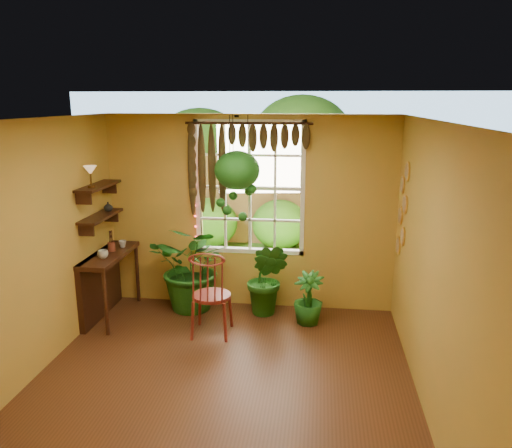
{
  "coord_description": "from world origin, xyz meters",
  "views": [
    {
      "loc": [
        0.96,
        -4.43,
        2.87
      ],
      "look_at": [
        0.23,
        1.15,
        1.47
      ],
      "focal_mm": 35.0,
      "sensor_mm": 36.0,
      "label": 1
    }
  ],
  "objects": [
    {
      "name": "ceiling",
      "position": [
        0.0,
        0.0,
        2.7
      ],
      "size": [
        4.5,
        4.5,
        0.0
      ],
      "primitive_type": "plane",
      "rotation": [
        3.14,
        0.0,
        0.0
      ],
      "color": "white",
      "rests_on": "wall_back"
    },
    {
      "name": "hanging_basket",
      "position": [
        -0.11,
        1.9,
        1.92
      ],
      "size": [
        0.59,
        0.59,
        1.36
      ],
      "color": "black",
      "rests_on": "ceiling"
    },
    {
      "name": "potted_plant_mid",
      "position": [
        0.29,
        1.92,
        0.52
      ],
      "size": [
        0.69,
        0.63,
        1.03
      ],
      "primitive_type": "imported",
      "rotation": [
        0.0,
        0.0,
        -0.35
      ],
      "color": "#144B15",
      "rests_on": "floor"
    },
    {
      "name": "wall_plates",
      "position": [
        1.98,
        1.79,
        1.55
      ],
      "size": [
        0.04,
        0.32,
        1.1
      ],
      "primitive_type": null,
      "color": "#FFF1D0",
      "rests_on": "wall_right"
    },
    {
      "name": "backyard",
      "position": [
        0.24,
        6.87,
        1.28
      ],
      "size": [
        14.0,
        10.0,
        12.0
      ],
      "color": "#2A5919",
      "rests_on": "ground"
    },
    {
      "name": "tiffany_lamp",
      "position": [
        -1.86,
        1.37,
        2.02
      ],
      "size": [
        0.16,
        0.16,
        0.27
      ],
      "color": "brown",
      "rests_on": "shelf_upper"
    },
    {
      "name": "shelf_lower",
      "position": [
        -1.88,
        1.6,
        1.4
      ],
      "size": [
        0.25,
        0.9,
        0.04
      ],
      "primitive_type": "cube",
      "color": "#331B0E",
      "rests_on": "wall_left"
    },
    {
      "name": "brush_jar",
      "position": [
        -1.8,
        1.69,
        1.04
      ],
      "size": [
        0.1,
        0.1,
        0.36
      ],
      "color": "brown",
      "rests_on": "counter_ledge"
    },
    {
      "name": "windsor_chair",
      "position": [
        -0.34,
        1.22,
        0.37
      ],
      "size": [
        0.49,
        0.52,
        1.29
      ],
      "rotation": [
        0.0,
        0.0,
        0.01
      ],
      "color": "maroon",
      "rests_on": "floor"
    },
    {
      "name": "potted_plant_right",
      "position": [
        0.85,
        1.71,
        0.35
      ],
      "size": [
        0.51,
        0.51,
        0.7
      ],
      "primitive_type": "imported",
      "rotation": [
        0.0,
        0.0,
        -0.35
      ],
      "color": "#144B15",
      "rests_on": "floor"
    },
    {
      "name": "wall_right",
      "position": [
        2.0,
        0.0,
        1.35
      ],
      "size": [
        0.0,
        4.5,
        4.5
      ],
      "primitive_type": "plane",
      "rotation": [
        1.57,
        0.0,
        -1.57
      ],
      "color": "gold",
      "rests_on": "floor"
    },
    {
      "name": "cup_b",
      "position": [
        -1.72,
        1.88,
        0.95
      ],
      "size": [
        0.13,
        0.13,
        0.1
      ],
      "primitive_type": "imported",
      "rotation": [
        0.0,
        0.0,
        -0.36
      ],
      "color": "beige",
      "rests_on": "counter_ledge"
    },
    {
      "name": "window",
      "position": [
        0.0,
        2.28,
        1.7
      ],
      "size": [
        1.52,
        0.1,
        1.86
      ],
      "color": "white",
      "rests_on": "wall_back"
    },
    {
      "name": "cup_a",
      "position": [
        -1.78,
        1.38,
        0.95
      ],
      "size": [
        0.17,
        0.17,
        0.11
      ],
      "primitive_type": "imported",
      "rotation": [
        0.0,
        0.0,
        -0.28
      ],
      "color": "silver",
      "rests_on": "counter_ledge"
    },
    {
      "name": "counter_ledge",
      "position": [
        -1.91,
        1.6,
        0.55
      ],
      "size": [
        0.4,
        1.2,
        0.9
      ],
      "color": "#331B0E",
      "rests_on": "floor"
    },
    {
      "name": "floor",
      "position": [
        0.0,
        0.0,
        0.0
      ],
      "size": [
        4.5,
        4.5,
        0.0
      ],
      "primitive_type": "plane",
      "color": "#552D18",
      "rests_on": "ground"
    },
    {
      "name": "shelf_vase",
      "position": [
        -1.87,
        1.84,
        1.48
      ],
      "size": [
        0.15,
        0.15,
        0.13
      ],
      "primitive_type": "imported",
      "rotation": [
        0.0,
        0.0,
        0.3
      ],
      "color": "#B2AD99",
      "rests_on": "shelf_lower"
    },
    {
      "name": "string_lights",
      "position": [
        -0.76,
        2.19,
        1.75
      ],
      "size": [
        0.03,
        0.03,
        1.54
      ],
      "primitive_type": null,
      "color": "#FF2633",
      "rests_on": "window"
    },
    {
      "name": "shelf_upper",
      "position": [
        -1.88,
        1.6,
        1.8
      ],
      "size": [
        0.25,
        0.9,
        0.04
      ],
      "primitive_type": "cube",
      "color": "#331B0E",
      "rests_on": "wall_left"
    },
    {
      "name": "potted_plant_left",
      "position": [
        -0.74,
        1.97,
        0.63
      ],
      "size": [
        1.33,
        1.21,
        1.26
      ],
      "primitive_type": "imported",
      "rotation": [
        0.0,
        0.0,
        -0.23
      ],
      "color": "#144B15",
      "rests_on": "floor"
    },
    {
      "name": "wall_left",
      "position": [
        -2.0,
        0.0,
        1.35
      ],
      "size": [
        0.0,
        4.5,
        4.5
      ],
      "primitive_type": "plane",
      "rotation": [
        1.57,
        0.0,
        1.57
      ],
      "color": "gold",
      "rests_on": "floor"
    },
    {
      "name": "wall_back",
      "position": [
        0.0,
        2.25,
        1.35
      ],
      "size": [
        4.0,
        0.0,
        4.0
      ],
      "primitive_type": "plane",
      "rotation": [
        1.57,
        0.0,
        0.0
      ],
      "color": "gold",
      "rests_on": "floor"
    },
    {
      "name": "valance_vine",
      "position": [
        -0.08,
        2.16,
        2.28
      ],
      "size": [
        1.7,
        0.12,
        1.1
      ],
      "color": "#331B0E",
      "rests_on": "window"
    }
  ]
}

